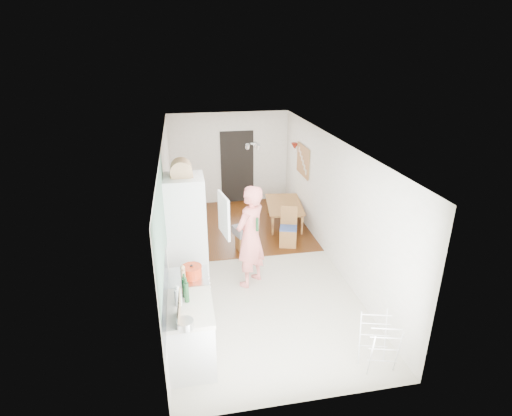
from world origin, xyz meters
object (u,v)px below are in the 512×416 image
object	(u,v)px
stool	(244,241)
dining_table	(285,215)
dining_chair	(288,227)
drying_rack	(379,344)
person	(250,228)

from	to	relation	value
stool	dining_table	bearing A→B (deg)	43.74
dining_chair	dining_table	bearing A→B (deg)	95.67
dining_table	drying_rack	xyz separation A→B (m)	(0.02, -4.88, 0.17)
stool	drying_rack	world-z (taller)	drying_rack
person	drying_rack	xyz separation A→B (m)	(1.32, -2.40, -0.73)
dining_table	drying_rack	size ratio (longest dim) A/B	1.63
person	stool	xyz separation A→B (m)	(0.08, 1.32, -0.93)
dining_table	dining_chair	bearing A→B (deg)	176.42
drying_rack	person	bearing A→B (deg)	134.13
dining_chair	stool	size ratio (longest dim) A/B	2.27
dining_chair	stool	bearing A→B (deg)	-162.27
dining_chair	drying_rack	xyz separation A→B (m)	(0.25, -3.73, -0.05)
person	dining_chair	world-z (taller)	person
dining_chair	drying_rack	size ratio (longest dim) A/B	1.12
person	dining_table	size ratio (longest dim) A/B	1.78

